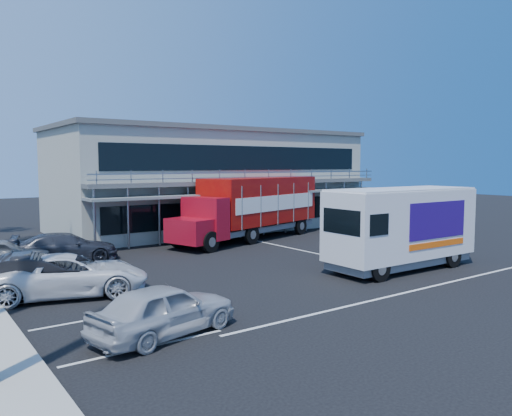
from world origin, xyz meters
TOP-DOWN VIEW (x-y plane):
  - ground at (0.00, 0.00)m, footprint 120.00×120.00m
  - building at (3.00, 14.94)m, footprint 22.40×12.00m
  - red_truck at (2.23, 8.27)m, footprint 11.95×5.85m
  - white_van at (2.42, -3.14)m, footprint 7.61×2.72m
  - parked_car_a at (-10.22, -5.02)m, footprint 4.63×2.69m
  - parked_car_b at (-12.29, 1.20)m, footprint 5.10×2.78m
  - parked_car_c at (-11.15, 0.87)m, footprint 6.01×4.00m
  - parked_car_d at (-9.50, 7.60)m, footprint 5.23×3.16m
  - parked_car_e at (-12.50, 7.20)m, footprint 4.55×2.54m

SIDE VIEW (x-z plane):
  - ground at x=0.00m, z-range 0.00..0.00m
  - parked_car_d at x=-9.50m, z-range 0.00..1.42m
  - parked_car_e at x=-12.50m, z-range 0.00..1.46m
  - parked_car_a at x=-10.22m, z-range 0.00..1.48m
  - parked_car_c at x=-11.15m, z-range 0.00..1.53m
  - parked_car_b at x=-12.29m, z-range 0.00..1.59m
  - white_van at x=2.42m, z-range 0.11..3.81m
  - red_truck at x=2.23m, z-range 0.20..4.13m
  - building at x=3.00m, z-range 0.01..7.31m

